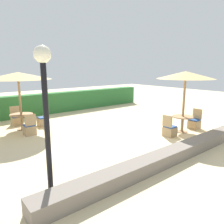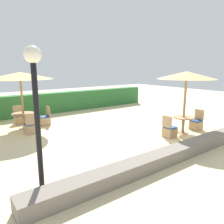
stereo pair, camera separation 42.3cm
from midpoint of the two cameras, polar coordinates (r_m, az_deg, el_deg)
The scene contains 13 objects.
ground_plane at distance 9.54m, azimuth 1.00°, elevation -5.88°, with size 40.00×40.00×0.00m, color beige.
hedge_row at distance 14.55m, azimuth -14.79°, elevation 2.46°, with size 13.00×0.70×1.26m, color #2D6B33.
stone_border at distance 7.54m, azimuth 16.24°, elevation -9.71°, with size 10.00×0.56×0.39m, color slate.
lamp_post at distance 4.83m, azimuth -19.56°, elevation 4.61°, with size 0.36×0.36×3.32m.
parasol_front_right at distance 9.91m, azimuth 17.51°, elevation 9.11°, with size 2.45×2.45×2.70m.
round_table_front_right at distance 10.18m, azimuth 16.82°, elevation -2.10°, with size 0.91×0.91×0.73m.
patio_chair_front_right_east at distance 11.02m, azimuth 19.71°, elevation -2.75°, with size 0.46×0.46×0.93m.
patio_chair_front_right_west at distance 9.48m, azimuth 13.57°, elevation -4.68°, with size 0.46×0.46×0.93m.
parasol_back_left at distance 10.81m, azimuth -24.40°, elevation 8.57°, with size 2.93×2.93×2.66m.
round_table_back_left at distance 11.05m, azimuth -23.56°, elevation -1.34°, with size 1.04×1.04×0.74m.
patio_chair_back_left_south at distance 10.15m, azimuth -21.84°, elevation -4.13°, with size 0.46×0.46×0.93m.
patio_chair_back_left_east at distance 11.43m, azimuth -18.54°, elevation -2.16°, with size 0.46×0.46×0.93m.
patio_chair_back_left_north at distance 12.11m, azimuth -24.60°, elevation -1.86°, with size 0.46×0.46×0.93m.
Camera 1 is at (-6.01, -6.84, 2.90)m, focal length 35.00 mm.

